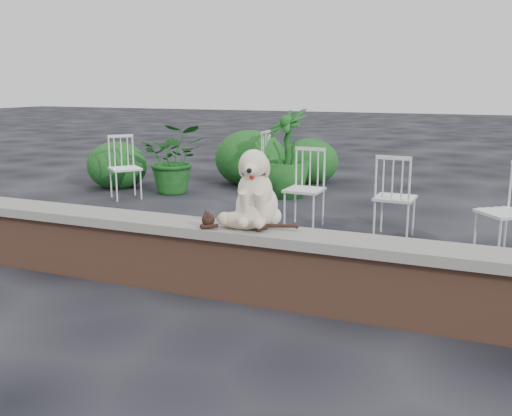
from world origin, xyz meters
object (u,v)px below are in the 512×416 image
at_px(potted_plant_a, 174,158).
at_px(cat, 240,219).
at_px(dog, 257,186).
at_px(chair_c, 395,196).
at_px(chair_d, 505,211).
at_px(potted_plant_b, 286,153).
at_px(chair_e, 277,160).
at_px(chair_a, 125,167).
at_px(chair_b, 304,188).

bearing_deg(potted_plant_a, cat, -53.01).
bearing_deg(dog, chair_c, 59.92).
distance_m(chair_c, potted_plant_a, 3.88).
xyz_separation_m(chair_d, potted_plant_b, (-3.02, 2.09, 0.19)).
distance_m(chair_d, chair_c, 1.17).
distance_m(chair_e, chair_c, 3.23).
bearing_deg(chair_d, chair_a, -139.66).
xyz_separation_m(dog, chair_a, (-3.34, 2.91, -0.43)).
relative_size(potted_plant_a, potted_plant_b, 0.82).
relative_size(dog, cat, 0.71).
distance_m(chair_b, chair_c, 1.08).
bearing_deg(chair_a, chair_c, -59.21).
distance_m(chair_e, potted_plant_a, 1.65).
relative_size(cat, chair_e, 0.96).
relative_size(cat, chair_b, 0.96).
relative_size(chair_b, potted_plant_b, 0.71).
relative_size(dog, chair_c, 0.68).
height_order(dog, chair_c, dog).
bearing_deg(potted_plant_a, chair_e, 34.27).
xyz_separation_m(cat, chair_d, (1.93, 2.02, -0.19)).
bearing_deg(chair_c, chair_d, 165.07).
bearing_deg(chair_e, potted_plant_a, 123.64).
xyz_separation_m(cat, potted_plant_a, (-2.81, 3.73, -0.11)).
relative_size(chair_b, chair_d, 1.00).
distance_m(cat, chair_a, 4.48).
relative_size(chair_a, chair_b, 1.00).
bearing_deg(potted_plant_a, dog, -51.09).
bearing_deg(potted_plant_b, chair_c, -42.46).
bearing_deg(cat, chair_a, 125.10).
relative_size(chair_e, potted_plant_a, 0.86).
xyz_separation_m(chair_e, potted_plant_a, (-1.36, -0.93, 0.07)).
height_order(cat, chair_b, chair_b).
bearing_deg(chair_b, chair_d, -8.87).
relative_size(chair_a, chair_d, 1.00).
bearing_deg(chair_b, potted_plant_b, 118.45).
relative_size(dog, chair_e, 0.68).
bearing_deg(chair_e, chair_c, -135.96).
bearing_deg(chair_d, cat, -82.00).
height_order(cat, chair_a, chair_a).
distance_m(dog, potted_plant_b, 4.14).
distance_m(chair_e, chair_d, 4.29).
xyz_separation_m(chair_b, chair_d, (2.19, -0.42, 0.00)).
relative_size(dog, chair_a, 0.68).
xyz_separation_m(dog, chair_d, (1.85, 1.87, -0.43)).
bearing_deg(potted_plant_a, chair_d, -19.87).
bearing_deg(chair_c, chair_a, -7.31).
relative_size(chair_b, chair_c, 1.00).
bearing_deg(chair_b, potted_plant_a, 155.20).
height_order(chair_a, chair_b, same).
xyz_separation_m(chair_a, potted_plant_b, (2.17, 1.05, 0.19)).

